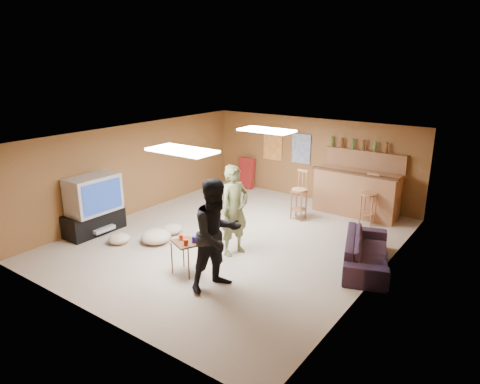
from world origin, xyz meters
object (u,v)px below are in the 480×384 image
Objects in this scene: person_olive at (235,210)px; tray_table at (186,258)px; person_black at (217,235)px; tv_body at (93,194)px; bar_counter at (356,193)px; sofa at (367,251)px.

person_olive reaches higher than tray_table.
person_black is 3.13× the size of tray_table.
tray_table is (-0.20, -1.18, -0.59)m from person_olive.
tv_body is 0.55× the size of bar_counter.
bar_counter is 3.68m from person_olive.
sofa is at bearing -54.22° from person_olive.
tv_body is 5.72m from sofa.
person_black is (3.61, -0.28, 0.04)m from tv_body.
person_black is at bearing 122.55° from sofa.
person_black is 0.99m from tray_table.
bar_counter is 1.06× the size of person_black.
bar_counter is at bearing 6.30° from sofa.
tray_table is at bearing 111.53° from sofa.
tray_table reaches higher than sofa.
person_black is 0.97× the size of sofa.
tv_body is at bearing 90.67° from sofa.
bar_counter is 1.12× the size of person_olive.
person_olive reaches higher than sofa.
bar_counter reaches higher than sofa.
person_black is at bearing -96.55° from bar_counter.
person_olive is 2.57m from sofa.
person_black reaches higher than tray_table.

